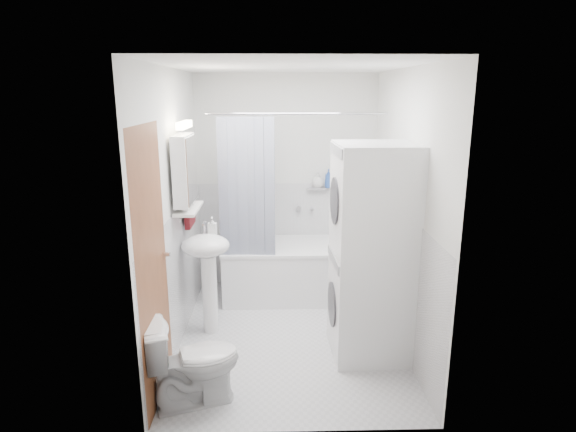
{
  "coord_description": "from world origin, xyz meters",
  "views": [
    {
      "loc": [
        -0.12,
        -4.05,
        2.2
      ],
      "look_at": [
        -0.01,
        0.15,
        1.11
      ],
      "focal_mm": 30.0,
      "sensor_mm": 36.0,
      "label": 1
    }
  ],
  "objects_px": {
    "sink": "(207,261)",
    "toilet": "(193,361)",
    "bathtub": "(295,268)",
    "washer_dryer": "(372,253)"
  },
  "relations": [
    {
      "from": "bathtub",
      "to": "toilet",
      "type": "relative_size",
      "value": 2.32
    },
    {
      "from": "sink",
      "to": "toilet",
      "type": "distance_m",
      "value": 1.14
    },
    {
      "from": "washer_dryer",
      "to": "toilet",
      "type": "distance_m",
      "value": 1.66
    },
    {
      "from": "toilet",
      "to": "bathtub",
      "type": "bearing_deg",
      "value": -41.89
    },
    {
      "from": "bathtub",
      "to": "toilet",
      "type": "xyz_separation_m",
      "value": [
        -0.81,
        -1.88,
        0.0
      ]
    },
    {
      "from": "sink",
      "to": "toilet",
      "type": "xyz_separation_m",
      "value": [
        0.03,
        -1.08,
        -0.37
      ]
    },
    {
      "from": "bathtub",
      "to": "sink",
      "type": "relative_size",
      "value": 1.49
    },
    {
      "from": "sink",
      "to": "toilet",
      "type": "height_order",
      "value": "sink"
    },
    {
      "from": "bathtub",
      "to": "toilet",
      "type": "bearing_deg",
      "value": -113.22
    },
    {
      "from": "bathtub",
      "to": "washer_dryer",
      "type": "bearing_deg",
      "value": -63.73
    }
  ]
}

